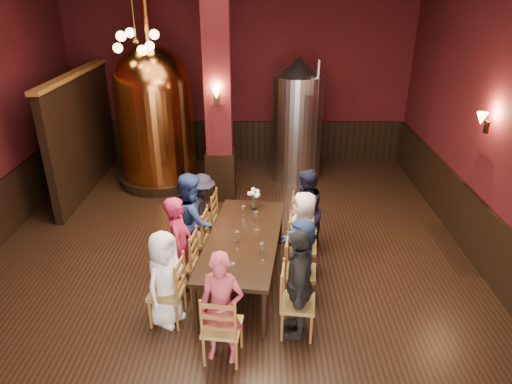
{
  "coord_description": "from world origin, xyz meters",
  "views": [
    {
      "loc": [
        0.53,
        -5.85,
        4.1
      ],
      "look_at": [
        0.45,
        0.2,
        1.3
      ],
      "focal_mm": 32.0,
      "sensor_mm": 36.0,
      "label": 1
    }
  ],
  "objects_px": {
    "copper_kettle": "(155,114)",
    "steel_vessel": "(297,120)",
    "person_1": "(180,245)",
    "person_2": "(192,221)",
    "person_0": "(165,278)",
    "rose_vase": "(254,196)",
    "dining_table": "(243,241)"
  },
  "relations": [
    {
      "from": "person_0",
      "to": "dining_table",
      "type": "bearing_deg",
      "value": -19.91
    },
    {
      "from": "person_0",
      "to": "person_2",
      "type": "height_order",
      "value": "person_2"
    },
    {
      "from": "person_0",
      "to": "steel_vessel",
      "type": "xyz_separation_m",
      "value": [
        1.99,
        4.92,
        0.68
      ]
    },
    {
      "from": "person_0",
      "to": "person_1",
      "type": "bearing_deg",
      "value": 20.46
    },
    {
      "from": "person_1",
      "to": "copper_kettle",
      "type": "relative_size",
      "value": 0.35
    },
    {
      "from": "dining_table",
      "to": "person_0",
      "type": "distance_m",
      "value": 1.31
    },
    {
      "from": "person_2",
      "to": "steel_vessel",
      "type": "relative_size",
      "value": 0.58
    },
    {
      "from": "person_0",
      "to": "rose_vase",
      "type": "distance_m",
      "value": 2.14
    },
    {
      "from": "copper_kettle",
      "to": "steel_vessel",
      "type": "relative_size",
      "value": 1.57
    },
    {
      "from": "person_0",
      "to": "person_1",
      "type": "distance_m",
      "value": 0.68
    },
    {
      "from": "person_2",
      "to": "person_0",
      "type": "bearing_deg",
      "value": 158.09
    },
    {
      "from": "person_2",
      "to": "dining_table",
      "type": "bearing_deg",
      "value": -133.13
    },
    {
      "from": "person_0",
      "to": "copper_kettle",
      "type": "distance_m",
      "value": 4.82
    },
    {
      "from": "person_0",
      "to": "person_2",
      "type": "bearing_deg",
      "value": 20.46
    },
    {
      "from": "person_2",
      "to": "rose_vase",
      "type": "bearing_deg",
      "value": -77.75
    },
    {
      "from": "dining_table",
      "to": "person_1",
      "type": "bearing_deg",
      "value": -158.78
    },
    {
      "from": "person_2",
      "to": "rose_vase",
      "type": "xyz_separation_m",
      "value": [
        0.94,
        0.49,
        0.2
      ]
    },
    {
      "from": "copper_kettle",
      "to": "steel_vessel",
      "type": "height_order",
      "value": "copper_kettle"
    },
    {
      "from": "dining_table",
      "to": "rose_vase",
      "type": "relative_size",
      "value": 7.09
    },
    {
      "from": "person_1",
      "to": "steel_vessel",
      "type": "xyz_separation_m",
      "value": [
        1.91,
        4.26,
        0.6
      ]
    },
    {
      "from": "person_1",
      "to": "copper_kettle",
      "type": "height_order",
      "value": "copper_kettle"
    },
    {
      "from": "copper_kettle",
      "to": "rose_vase",
      "type": "xyz_separation_m",
      "value": [
        2.14,
        -2.81,
        -0.56
      ]
    },
    {
      "from": "person_1",
      "to": "person_2",
      "type": "relative_size",
      "value": 0.95
    },
    {
      "from": "steel_vessel",
      "to": "copper_kettle",
      "type": "bearing_deg",
      "value": -174.32
    },
    {
      "from": "person_1",
      "to": "copper_kettle",
      "type": "bearing_deg",
      "value": 15.26
    },
    {
      "from": "person_0",
      "to": "person_2",
      "type": "relative_size",
      "value": 0.85
    },
    {
      "from": "person_1",
      "to": "rose_vase",
      "type": "distance_m",
      "value": 1.55
    },
    {
      "from": "person_0",
      "to": "rose_vase",
      "type": "xyz_separation_m",
      "value": [
        1.1,
        1.81,
        0.32
      ]
    },
    {
      "from": "dining_table",
      "to": "steel_vessel",
      "type": "bearing_deg",
      "value": 82.65
    },
    {
      "from": "person_0",
      "to": "rose_vase",
      "type": "relative_size",
      "value": 3.75
    },
    {
      "from": "person_1",
      "to": "steel_vessel",
      "type": "bearing_deg",
      "value": -24.65
    },
    {
      "from": "person_1",
      "to": "person_2",
      "type": "xyz_separation_m",
      "value": [
        0.08,
        0.66,
        0.04
      ]
    }
  ]
}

